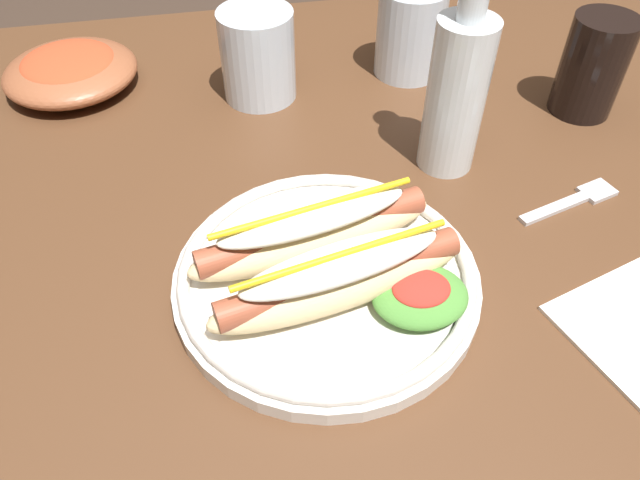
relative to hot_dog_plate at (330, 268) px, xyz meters
The scene contains 9 objects.
ground_plane 0.78m from the hot_dog_plate, 66.50° to the left, with size 8.00×8.00×0.00m, color #3D2D23.
dining_table 0.21m from the hot_dog_plate, 66.50° to the left, with size 1.25×0.87×0.74m.
hot_dog_plate is the anchor object (origin of this frame).
fork 0.28m from the hot_dog_plate, 13.08° to the left, with size 0.12×0.05×0.00m.
soda_cup 0.43m from the hot_dog_plate, 31.61° to the left, with size 0.08×0.08×0.12m, color black.
water_cup 0.34m from the hot_dog_plate, 93.68° to the left, with size 0.09×0.09×0.11m, color silver.
extra_cup 0.40m from the hot_dog_plate, 63.09° to the left, with size 0.09×0.09×0.11m, color silver.
glass_bottle 0.24m from the hot_dog_plate, 43.14° to the left, with size 0.06×0.06×0.25m.
side_bowl 0.48m from the hot_dog_plate, 122.89° to the left, with size 0.17×0.17×0.05m.
Camera 1 is at (-0.14, -0.50, 1.16)m, focal length 33.67 mm.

